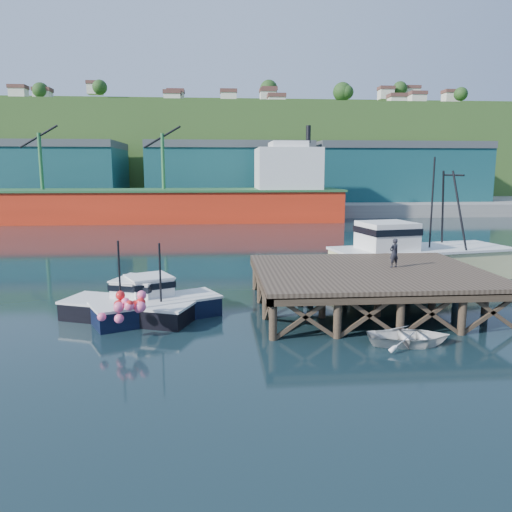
{
  "coord_description": "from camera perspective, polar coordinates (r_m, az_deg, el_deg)",
  "views": [
    {
      "loc": [
        -2.64,
        -25.46,
        7.32
      ],
      "look_at": [
        -0.4,
        2.0,
        2.58
      ],
      "focal_mm": 35.0,
      "sensor_mm": 36.0,
      "label": 1
    }
  ],
  "objects": [
    {
      "name": "ground",
      "position": [
        26.62,
        1.21,
        -6.2
      ],
      "size": [
        300.0,
        300.0,
        0.0
      ],
      "primitive_type": "plane",
      "color": "black",
      "rests_on": "ground"
    },
    {
      "name": "boat_black",
      "position": [
        25.8,
        -14.1,
        -5.3
      ],
      "size": [
        6.98,
        5.8,
        4.05
      ],
      "rotation": [
        0.0,
        0.0,
        -0.36
      ],
      "color": "black",
      "rests_on": "ground"
    },
    {
      "name": "boat_navy",
      "position": [
        25.61,
        -11.46,
        -5.22
      ],
      "size": [
        6.6,
        4.76,
        3.9
      ],
      "rotation": [
        0.0,
        0.0,
        0.45
      ],
      "color": "black",
      "rests_on": "ground"
    },
    {
      "name": "hillside",
      "position": [
        125.54,
        -3.54,
        11.42
      ],
      "size": [
        220.0,
        50.0,
        22.0
      ],
      "primitive_type": "cube",
      "color": "#2D511E",
      "rests_on": "ground"
    },
    {
      "name": "wharf",
      "position": [
        27.09,
        12.92,
        -1.94
      ],
      "size": [
        12.0,
        10.0,
        2.62
      ],
      "color": "brown",
      "rests_on": "ground"
    },
    {
      "name": "warehouse_right",
      "position": [
        96.17,
        15.35,
        8.93
      ],
      "size": [
        30.0,
        16.0,
        9.0
      ],
      "primitive_type": "cube",
      "color": "#184B50",
      "rests_on": "far_quay"
    },
    {
      "name": "warehouse_left",
      "position": [
        96.07,
        -24.64,
        8.39
      ],
      "size": [
        32.0,
        16.0,
        9.0
      ],
      "primitive_type": "cube",
      "color": "#184B50",
      "rests_on": "far_quay"
    },
    {
      "name": "dockworker",
      "position": [
        27.95,
        15.5,
        0.34
      ],
      "size": [
        0.67,
        0.56,
        1.58
      ],
      "primitive_type": "imported",
      "rotation": [
        0.0,
        0.0,
        3.52
      ],
      "color": "black",
      "rests_on": "wharf"
    },
    {
      "name": "dinghy",
      "position": [
        22.39,
        17.14,
        -8.8
      ],
      "size": [
        3.64,
        2.72,
        0.72
      ],
      "primitive_type": "imported",
      "rotation": [
        0.0,
        0.0,
        1.5
      ],
      "color": "white",
      "rests_on": "ground"
    },
    {
      "name": "cargo_ship",
      "position": [
        73.8,
        -9.26,
        6.52
      ],
      "size": [
        55.5,
        10.0,
        13.75
      ],
      "color": "red",
      "rests_on": "ground"
    },
    {
      "name": "warehouse_mid",
      "position": [
        90.5,
        -3.05,
        9.23
      ],
      "size": [
        28.0,
        16.0,
        9.0
      ],
      "primitive_type": "cube",
      "color": "#184B50",
      "rests_on": "far_quay"
    },
    {
      "name": "trawler",
      "position": [
        35.92,
        17.97,
        0.26
      ],
      "size": [
        12.87,
        6.7,
        8.2
      ],
      "rotation": [
        0.0,
        0.0,
        0.2
      ],
      "color": "#F1EC9B",
      "rests_on": "ground"
    },
    {
      "name": "far_quay",
      "position": [
        95.7,
        -3.11,
        5.96
      ],
      "size": [
        160.0,
        40.0,
        2.0
      ],
      "primitive_type": "cube",
      "color": "gray",
      "rests_on": "ground"
    }
  ]
}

